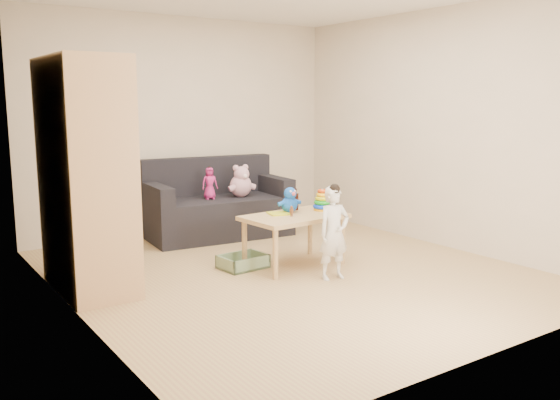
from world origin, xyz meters
TOP-DOWN VIEW (x-y plane):
  - room at (0.00, 0.00)m, footprint 4.50×4.50m
  - wardrobe at (-1.72, 0.55)m, footprint 0.54×1.09m
  - sofa at (0.15, 1.71)m, footprint 1.73×0.98m
  - play_table at (0.15, 0.14)m, footprint 1.01×0.68m
  - storage_bin at (-0.31, 0.36)m, footprint 0.46×0.36m
  - toddler at (0.19, -0.41)m, footprint 0.32×0.23m
  - pink_bear at (0.41, 1.61)m, footprint 0.32×0.29m
  - doll at (0.02, 1.67)m, footprint 0.21×0.16m
  - ring_stacker at (0.53, 0.19)m, footprint 0.19×0.19m
  - brown_bottle at (0.32, 0.38)m, footprint 0.07×0.07m
  - blue_plush at (0.19, 0.28)m, footprint 0.24×0.21m
  - wooden_figure at (0.08, 0.10)m, footprint 0.05×0.05m
  - yellow_book at (0.04, 0.26)m, footprint 0.22×0.22m

SIDE VIEW (x-z plane):
  - storage_bin at x=-0.31m, z-range 0.00..0.13m
  - sofa at x=0.15m, z-range 0.00..0.47m
  - play_table at x=0.15m, z-range 0.00..0.51m
  - toddler at x=0.19m, z-range 0.00..0.83m
  - yellow_book at x=0.04m, z-range 0.51..0.52m
  - wooden_figure at x=0.08m, z-range 0.51..0.61m
  - ring_stacker at x=0.53m, z-range 0.49..0.70m
  - brown_bottle at x=0.32m, z-range 0.49..0.71m
  - pink_bear at x=0.41m, z-range 0.47..0.79m
  - blue_plush at x=0.19m, z-range 0.51..0.77m
  - doll at x=0.02m, z-range 0.47..0.83m
  - wardrobe at x=-1.72m, z-range 0.00..1.96m
  - room at x=0.00m, z-range -0.95..3.55m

